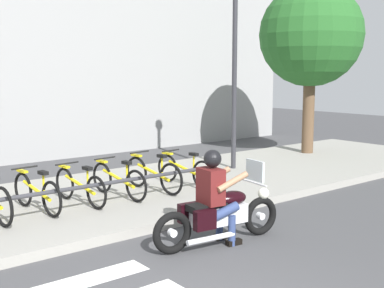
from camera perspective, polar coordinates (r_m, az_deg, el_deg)
The scene contains 11 objects.
sidewalk at distance 9.30m, azimuth -18.66°, elevation -7.44°, with size 24.00×4.40×0.15m, color gray.
motorcycle at distance 7.36m, azimuth 3.21°, elevation -8.08°, with size 2.18×0.73×1.20m.
rider at distance 7.22m, azimuth 2.70°, elevation -5.41°, with size 0.67×0.59×1.42m.
bicycle_3 at distance 8.88m, azimuth -17.47°, elevation -5.34°, with size 0.48×1.59×0.74m.
bicycle_4 at distance 9.19m, azimuth -12.82°, elevation -4.76°, with size 0.48×1.61×0.72m.
bicycle_5 at distance 9.55m, azimuth -8.49°, elevation -4.13°, with size 0.48×1.66×0.73m.
bicycle_6 at distance 9.96m, azimuth -4.51°, elevation -3.46°, with size 0.48×1.68×0.77m.
bicycle_7 at distance 10.42m, azimuth -0.87°, elevation -3.01°, with size 0.48×1.66×0.73m.
bike_rack at distance 8.51m, azimuth -13.62°, elevation -5.17°, with size 6.19×0.07×0.49m.
street_lamp at distance 12.21m, azimuth 4.93°, elevation 9.56°, with size 0.28×0.28×4.68m.
tree_near_rack at distance 15.04m, azimuth 13.55°, elevation 12.05°, with size 2.99×2.99×5.10m.
Camera 1 is at (-2.98, -3.70, 2.51)m, focal length 46.26 mm.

